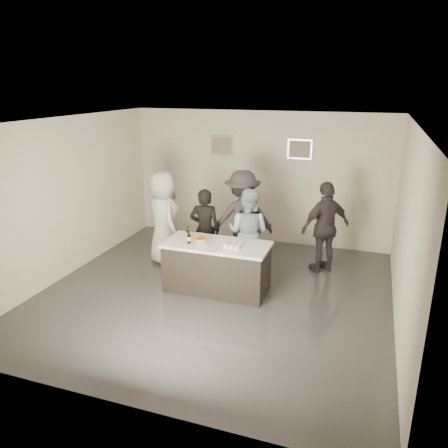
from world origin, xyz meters
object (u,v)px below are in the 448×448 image
Objects in this scene: person_guest_left at (163,218)px; person_guest_right at (325,227)px; person_guest_back at (242,218)px; beer_bottle_a at (188,232)px; beer_bottle_b at (189,236)px; person_main_black at (205,230)px; bar_counter at (217,267)px; person_main_blue at (248,232)px; cake at (201,241)px.

person_guest_right is at bearing -126.55° from person_guest_left.
person_guest_back reaches higher than person_guest_right.
beer_bottle_b is (0.10, -0.19, 0.00)m from beer_bottle_a.
beer_bottle_b is 0.16× the size of person_main_black.
bar_counter is 1.00m from person_main_blue.
person_main_blue is 0.88× the size of person_guest_back.
bar_counter is at bearing 77.02° from person_main_blue.
cake is 0.10× the size of person_guest_back.
beer_bottle_a is 0.13× the size of person_guest_back.
beer_bottle_b is at bearing 60.10° from person_main_blue.
cake is at bearing 23.81° from beer_bottle_b.
person_main_blue is 0.54m from person_guest_back.
beer_bottle_a and beer_bottle_b have the same top height.
beer_bottle_a reaches higher than bar_counter.
cake is 0.11× the size of person_guest_left.
person_main_black is (-0.54, 0.82, 0.38)m from bar_counter.
bar_counter is 0.98× the size of person_guest_left.
cake is at bearing -3.34° from person_guest_right.
person_guest_right reaches higher than person_main_black.
bar_counter is 1.42m from person_guest_back.
person_guest_right is at bearing -171.38° from person_main_black.
person_guest_back is (0.53, 1.47, -0.05)m from beer_bottle_b.
bar_counter is 1.79m from person_guest_left.
cake is 1.54m from person_guest_left.
person_main_blue reaches higher than bar_counter.
person_guest_left is (-1.01, 1.04, -0.08)m from beer_bottle_b.
person_main_black is 0.87m from person_main_blue.
person_guest_right is at bearing 37.54° from beer_bottle_b.
person_main_black reaches higher than beer_bottle_b.
person_guest_left is at bearing 134.17° from beer_bottle_b.
bar_counter is 7.15× the size of beer_bottle_b.
person_guest_left reaches higher than beer_bottle_b.
beer_bottle_b is at bearing -156.19° from cake.
person_main_blue is at bearing 57.08° from cake.
cake is 0.23m from beer_bottle_b.
person_guest_back reaches higher than person_main_black.
person_guest_right reaches higher than bar_counter.
bar_counter is at bearing 61.53° from person_guest_back.
beer_bottle_a is 0.14× the size of person_guest_left.
bar_counter is 0.95× the size of person_guest_back.
cake is (-0.27, -0.07, 0.49)m from bar_counter.
person_guest_right is at bearing -146.26° from person_main_blue.
person_guest_left is (-1.21, 0.96, 0.02)m from cake.
bar_counter is at bearing -168.69° from person_guest_left.
beer_bottle_a is 0.81m from person_main_black.
beer_bottle_b is 1.29m from person_main_blue.
cake is at bearing 65.29° from person_main_blue.
beer_bottle_b is at bearing 86.55° from person_main_black.
bar_counter is 0.81m from beer_bottle_a.
beer_bottle_a is 2.70m from person_guest_right.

